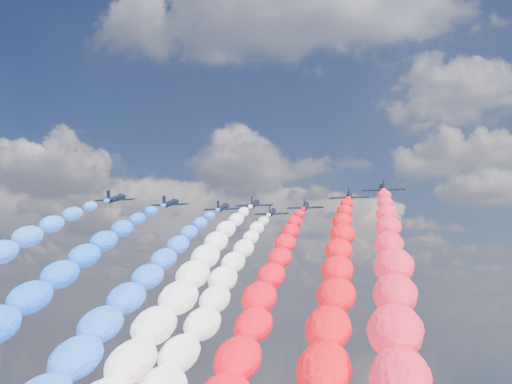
# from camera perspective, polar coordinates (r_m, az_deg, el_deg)

# --- Properties ---
(jet_0) EXTENTS (9.59, 12.99, 6.14)m
(jet_0) POSITION_cam_1_polar(r_m,az_deg,el_deg) (150.43, -12.91, -0.59)
(jet_0) COLOR black
(jet_1) EXTENTS (9.62, 13.01, 6.14)m
(jet_1) POSITION_cam_1_polar(r_m,az_deg,el_deg) (154.69, -7.98, -1.04)
(jet_1) COLOR black
(trail_1) EXTENTS (7.03, 109.53, 55.61)m
(trail_1) POSITION_cam_1_polar(r_m,az_deg,el_deg) (101.03, -19.08, -10.04)
(trail_1) COLOR blue
(jet_2) EXTENTS (9.55, 12.96, 6.14)m
(jet_2) POSITION_cam_1_polar(r_m,az_deg,el_deg) (160.13, -3.12, -1.47)
(jet_2) COLOR black
(trail_2) EXTENTS (7.03, 109.53, 55.61)m
(trail_2) POSITION_cam_1_polar(r_m,az_deg,el_deg) (104.34, -11.11, -10.44)
(trail_2) COLOR blue
(jet_3) EXTENTS (9.97, 13.26, 6.14)m
(jet_3) POSITION_cam_1_polar(r_m,az_deg,el_deg) (154.23, -0.13, -1.12)
(jet_3) COLOR black
(trail_3) EXTENTS (7.03, 109.53, 55.61)m
(trail_3) POSITION_cam_1_polar(r_m,az_deg,el_deg) (97.37, -6.83, -10.54)
(trail_3) COLOR white
(jet_4) EXTENTS (9.89, 13.20, 6.14)m
(jet_4) POSITION_cam_1_polar(r_m,az_deg,el_deg) (167.90, 1.49, -1.93)
(jet_4) COLOR black
(trail_4) EXTENTS (7.03, 109.53, 55.61)m
(trail_4) POSITION_cam_1_polar(r_m,az_deg,el_deg) (110.70, -3.52, -10.63)
(trail_4) COLOR white
(jet_5) EXTENTS (9.94, 13.24, 6.14)m
(jet_5) POSITION_cam_1_polar(r_m,az_deg,el_deg) (158.18, 4.64, -1.33)
(jet_5) COLOR black
(trail_5) EXTENTS (7.03, 109.53, 55.61)m
(trail_5) POSITION_cam_1_polar(r_m,az_deg,el_deg) (100.20, 1.01, -10.62)
(trail_5) COLOR #F50619
(jet_6) EXTENTS (9.56, 12.96, 6.14)m
(jet_6) POSITION_cam_1_polar(r_m,az_deg,el_deg) (145.21, 8.70, -0.38)
(jet_6) COLOR black
(trail_6) EXTENTS (7.03, 109.53, 55.61)m
(trail_6) POSITION_cam_1_polar(r_m,az_deg,el_deg) (86.53, 7.36, -10.48)
(trail_6) COLOR red
(jet_7) EXTENTS (9.46, 12.89, 6.14)m
(jet_7) POSITION_cam_1_polar(r_m,az_deg,el_deg) (137.24, 11.75, 0.34)
(jet_7) COLOR black
(trail_7) EXTENTS (7.03, 109.53, 55.61)m
(trail_7) POSITION_cam_1_polar(r_m,az_deg,el_deg) (78.34, 12.67, -10.27)
(trail_7) COLOR #F42039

